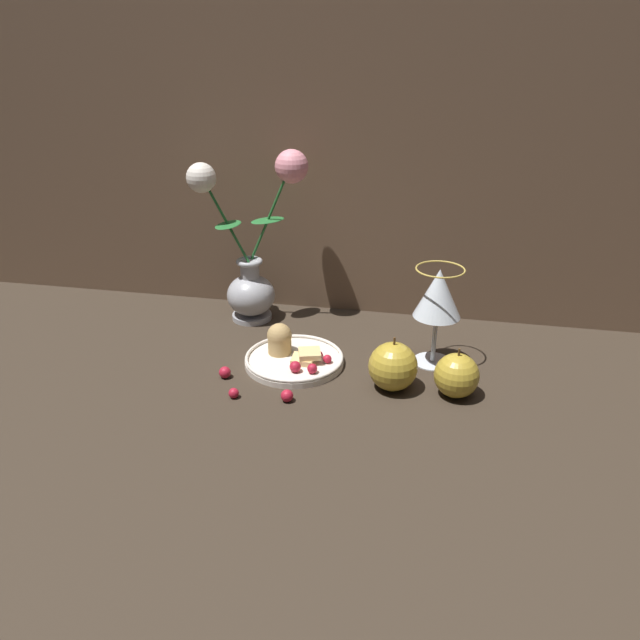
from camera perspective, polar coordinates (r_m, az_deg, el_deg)
ground_plane at (r=1.09m, az=2.44°, el=-4.25°), size 2.40×2.40×0.00m
vase at (r=1.22m, az=-6.30°, el=5.75°), size 0.23×0.10×0.34m
plate_with_pastries at (r=1.09m, az=-2.58°, el=-3.23°), size 0.17×0.17×0.07m
wine_glass at (r=1.06m, az=10.74°, el=2.12°), size 0.08×0.08×0.17m
apple_beside_vase at (r=1.01m, az=12.38°, el=-4.98°), size 0.07×0.07×0.08m
apple_near_glass at (r=1.01m, az=6.69°, el=-4.24°), size 0.08×0.08×0.09m
berry_near_plate at (r=1.00m, az=-7.90°, el=-6.64°), size 0.02×0.02×0.02m
berry_front_center at (r=0.98m, az=-3.04°, el=-6.93°), size 0.02×0.02×0.02m
berry_by_glass_stem at (r=1.06m, az=-8.69°, el=-4.75°), size 0.02×0.02×0.02m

